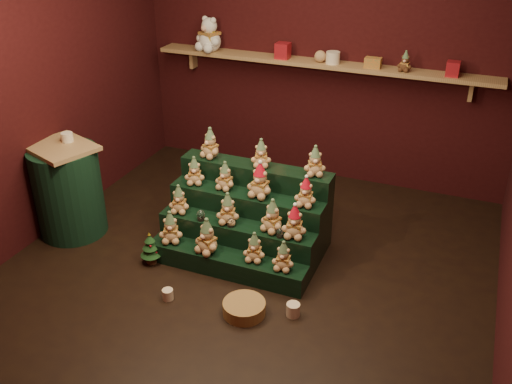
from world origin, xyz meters
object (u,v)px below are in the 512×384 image
at_px(snow_globe_a, 201,215).
at_px(mug_right, 293,310).
at_px(snow_globe_b, 231,222).
at_px(snow_globe_c, 280,233).
at_px(riser_tier_front, 226,263).
at_px(mini_christmas_tree, 151,248).
at_px(side_table, 68,190).
at_px(white_bear, 209,29).
at_px(brown_bear, 405,61).
at_px(wicker_basket, 244,308).
at_px(mug_left, 168,294).

bearing_deg(snow_globe_a, mug_right, -25.01).
height_order(snow_globe_b, snow_globe_c, same).
height_order(riser_tier_front, mini_christmas_tree, mini_christmas_tree).
distance_m(side_table, white_bear, 2.30).
height_order(mug_right, brown_bear, brown_bear).
relative_size(riser_tier_front, mini_christmas_tree, 4.52).
bearing_deg(snow_globe_a, wicker_basket, -42.09).
xyz_separation_m(snow_globe_b, mug_right, (0.73, -0.47, -0.35)).
distance_m(wicker_basket, white_bear, 3.19).
bearing_deg(wicker_basket, snow_globe_b, 122.45).
bearing_deg(mini_christmas_tree, side_table, 169.46).
xyz_separation_m(snow_globe_a, wicker_basket, (0.66, -0.59, -0.36)).
bearing_deg(snow_globe_a, snow_globe_c, 0.00).
xyz_separation_m(mini_christmas_tree, brown_bear, (1.67, 2.11, 1.27)).
relative_size(snow_globe_a, mug_left, 1.08).
bearing_deg(snow_globe_c, mug_right, -58.72).
bearing_deg(wicker_basket, side_table, 165.95).
bearing_deg(riser_tier_front, snow_globe_a, 152.45).
relative_size(snow_globe_a, side_table, 0.11).
distance_m(snow_globe_b, snow_globe_c, 0.44).
bearing_deg(snow_globe_c, mini_christmas_tree, -165.57).
xyz_separation_m(wicker_basket, white_bear, (-1.44, 2.43, 1.50)).
distance_m(mug_left, mug_right, 1.00).
bearing_deg(snow_globe_a, white_bear, 113.04).
bearing_deg(side_table, mug_right, 10.66).
distance_m(snow_globe_a, snow_globe_c, 0.72).
height_order(mini_christmas_tree, white_bear, white_bear).
distance_m(mini_christmas_tree, wicker_basket, 1.07).
distance_m(snow_globe_c, wicker_basket, 0.69).
bearing_deg(riser_tier_front, mug_left, -119.18).
bearing_deg(side_table, wicker_basket, 5.69).
bearing_deg(snow_globe_a, snow_globe_b, 0.00).
bearing_deg(snow_globe_a, brown_bear, 54.44).
distance_m(snow_globe_c, side_table, 2.04).
bearing_deg(mug_left, mug_right, 10.93).
relative_size(side_table, mug_right, 8.34).
relative_size(snow_globe_b, snow_globe_c, 1.00).
relative_size(snow_globe_c, wicker_basket, 0.25).
relative_size(riser_tier_front, brown_bear, 7.24).
bearing_deg(mini_christmas_tree, brown_bear, 51.70).
relative_size(mini_christmas_tree, mug_right, 2.93).
xyz_separation_m(riser_tier_front, white_bear, (-1.09, 2.00, 1.46)).
height_order(snow_globe_b, wicker_basket, snow_globe_b).
xyz_separation_m(snow_globe_c, white_bear, (-1.50, 1.84, 1.15)).
relative_size(snow_globe_b, mini_christmas_tree, 0.27).
bearing_deg(white_bear, wicker_basket, -38.34).
relative_size(snow_globe_a, mini_christmas_tree, 0.31).
distance_m(riser_tier_front, mug_left, 0.58).
relative_size(snow_globe_b, wicker_basket, 0.25).
height_order(snow_globe_c, white_bear, white_bear).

